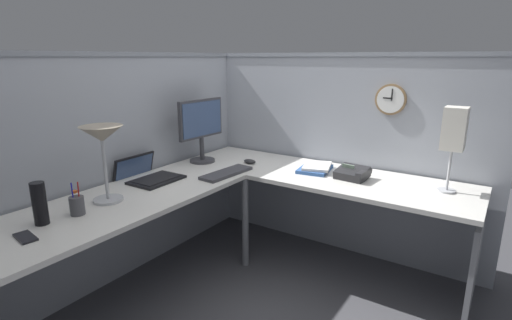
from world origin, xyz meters
name	(u,v)px	position (x,y,z in m)	size (l,w,h in m)	color
ground_plane	(251,280)	(0.00, 0.00, 0.00)	(6.80, 6.80, 0.00)	#47474C
cubicle_wall_back	(120,167)	(-0.36, 0.87, 0.79)	(2.57, 0.12, 1.58)	#999EA8
cubicle_wall_right	(338,153)	(0.87, -0.27, 0.79)	(0.12, 2.37, 1.58)	#999EA8
desk	(244,205)	(-0.15, -0.05, 0.63)	(2.35, 2.15, 0.73)	silver
monitor	(201,126)	(0.25, 0.64, 1.02)	(0.46, 0.20, 0.50)	#38383D
laptop	(147,175)	(-0.31, 0.66, 0.75)	(0.35, 0.39, 0.22)	black
keyboard	(227,173)	(0.07, 0.26, 0.74)	(0.43, 0.14, 0.02)	#38383D
computer_mouse	(250,161)	(0.41, 0.29, 0.75)	(0.06, 0.10, 0.03)	#232326
desk_lamp_dome	(102,140)	(-0.73, 0.51, 1.09)	(0.24, 0.24, 0.44)	#B7BABF
pen_cup	(77,205)	(-0.95, 0.47, 0.78)	(0.08, 0.08, 0.18)	#4C4C51
cell_phone	(25,237)	(-1.25, 0.42, 0.73)	(0.07, 0.14, 0.01)	black
thermos_flask	(40,204)	(-1.12, 0.51, 0.84)	(0.07, 0.07, 0.22)	black
office_phone	(353,174)	(0.48, -0.53, 0.77)	(0.21, 0.22, 0.11)	#232326
book_stack	(316,168)	(0.52, -0.23, 0.75)	(0.32, 0.26, 0.04)	#335999
desk_lamp_paper	(454,131)	(0.55, -1.11, 1.11)	(0.13, 0.13, 0.53)	#B7BABF
wall_clock	(391,99)	(0.82, -0.65, 1.25)	(0.04, 0.22, 0.22)	olive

